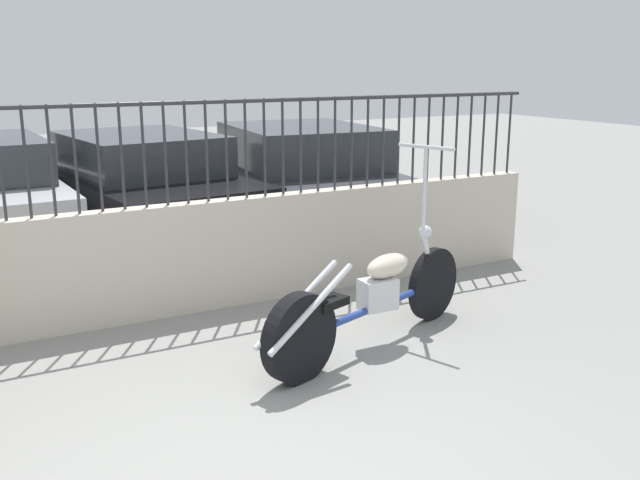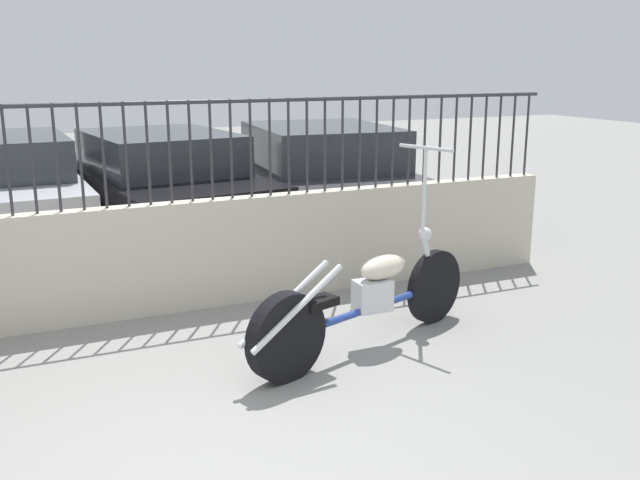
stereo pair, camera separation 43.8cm
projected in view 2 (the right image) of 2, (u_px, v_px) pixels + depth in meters
The scene contains 5 objects.
low_wall at pixel (122, 263), 6.05m from camera, with size 8.66×0.18×0.97m.
fence_railing at pixel (114, 139), 5.79m from camera, with size 8.66×0.04×0.87m.
motorcycle_blue at pixel (357, 303), 5.33m from camera, with size 2.23×0.94×1.51m.
car_black at pixel (158, 183), 8.87m from camera, with size 2.21×4.39×1.31m.
car_dark_grey at pixel (318, 175), 9.53m from camera, with size 2.29×4.59×1.33m.
Camera 2 is at (-0.85, -3.17, 2.15)m, focal length 40.00 mm.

